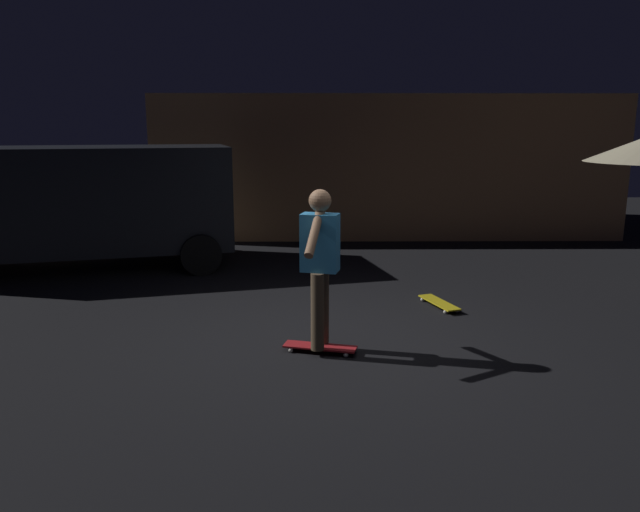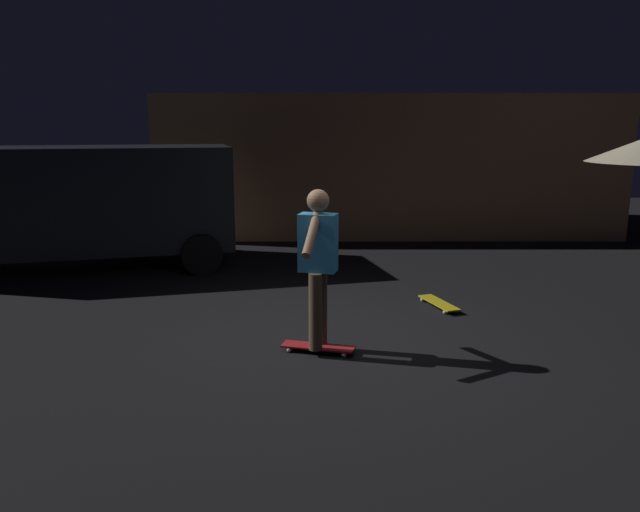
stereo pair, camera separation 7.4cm
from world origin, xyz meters
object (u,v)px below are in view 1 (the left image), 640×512
skater (320,257)px  parked_van (88,200)px  skateboard_ridden (320,347)px  skateboard_spare (439,303)px

skater → parked_van: bearing=133.7°
skateboard_ridden → skater: skater is taller
skateboard_spare → skateboard_ridden: bearing=-134.2°
parked_van → skateboard_spare: size_ratio=6.14×
parked_van → skater: bearing=-46.3°
skateboard_spare → skater: 2.50m
skateboard_ridden → skateboard_spare: bearing=45.8°
skateboard_spare → skater: skater is taller
skateboard_ridden → skateboard_spare: same height
skater → skateboard_ridden: bearing=180.0°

